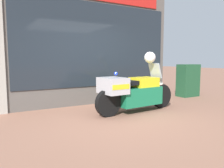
# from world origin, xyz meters

# --- Properties ---
(ground_plane) EXTENTS (60.00, 60.00, 0.00)m
(ground_plane) POSITION_xyz_m (0.00, 0.00, 0.00)
(ground_plane) COLOR #8E604C
(shop_building) EXTENTS (5.91, 0.55, 3.46)m
(shop_building) POSITION_xyz_m (-0.37, 2.00, 1.74)
(shop_building) COLOR #56514C
(shop_building) RESTS_ON ground
(window_display) EXTENTS (4.69, 0.30, 1.91)m
(window_display) POSITION_xyz_m (0.31, 2.03, 0.46)
(window_display) COLOR slate
(window_display) RESTS_ON ground
(paramedic_motorcycle) EXTENTS (2.44, 0.74, 1.25)m
(paramedic_motorcycle) POSITION_xyz_m (0.63, 0.34, 0.53)
(paramedic_motorcycle) COLOR black
(paramedic_motorcycle) RESTS_ON ground
(utility_cabinet) EXTENTS (0.77, 0.46, 1.17)m
(utility_cabinet) POSITION_xyz_m (3.82, 1.38, 0.59)
(utility_cabinet) COLOR #1E4C2D
(utility_cabinet) RESTS_ON ground
(white_helmet) EXTENTS (0.30, 0.30, 0.30)m
(white_helmet) POSITION_xyz_m (1.19, 0.38, 1.40)
(white_helmet) COLOR white
(white_helmet) RESTS_ON paramedic_motorcycle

